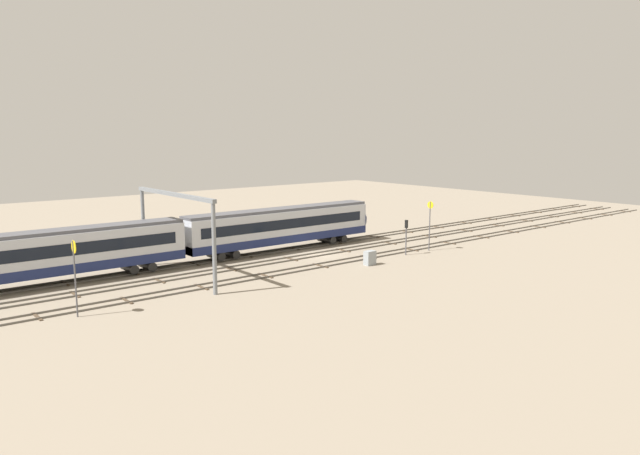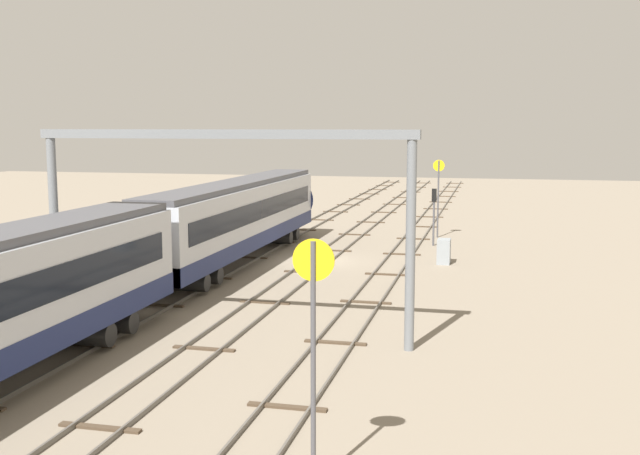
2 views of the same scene
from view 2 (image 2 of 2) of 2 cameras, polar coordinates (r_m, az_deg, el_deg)
The scene contains 9 objects.
ground_plane at distance 46.01m, azimuth 0.02°, elevation -2.56°, with size 151.50×151.50×0.00m, color gray.
track_near_foreground at distance 45.19m, azimuth 5.68°, elevation -2.69°, with size 135.50×2.40×0.16m.
track_second_near at distance 46.00m, azimuth 0.02°, elevation -2.47°, with size 135.50×2.40×0.16m.
track_with_train at distance 47.24m, azimuth -5.39°, elevation -2.23°, with size 135.50×2.40×0.16m.
overhead_gantry at distance 28.89m, azimuth -7.46°, elevation 3.12°, with size 0.40×15.03×8.08m.
speed_sign_near_foreground at distance 55.93m, azimuth 8.95°, elevation 2.90°, with size 0.14×0.84×5.73m.
speed_sign_mid_trackside at distance 17.01m, azimuth -0.51°, elevation -7.60°, with size 0.14×0.96×5.75m.
signal_light_trackside_departure at distance 52.10m, azimuth 8.62°, elevation 1.47°, with size 0.31×0.32×3.94m.
relay_cabinet at distance 45.66m, azimuth 9.36°, elevation -1.80°, with size 1.17×0.77×1.48m.
Camera 2 is at (-44.07, -10.35, 8.23)m, focal length 42.26 mm.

